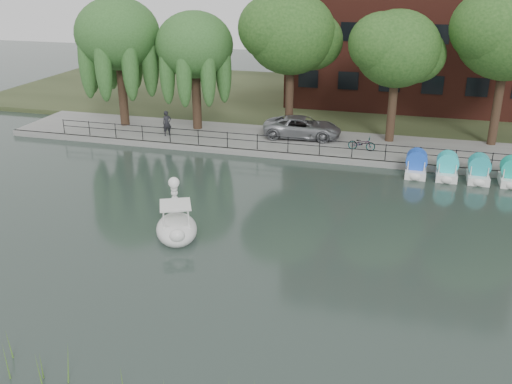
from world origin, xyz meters
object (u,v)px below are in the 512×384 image
at_px(swan_boat, 176,224).
at_px(bicycle, 362,143).
at_px(pedestrian, 167,122).
at_px(minivan, 302,126).

bearing_deg(swan_boat, bicycle, 38.89).
bearing_deg(pedestrian, minivan, -31.97).
distance_m(pedestrian, swan_boat, 15.03).
xyz_separation_m(pedestrian, swan_boat, (6.41, -13.57, -0.85)).
distance_m(bicycle, swan_boat, 15.38).
bearing_deg(bicycle, swan_boat, 157.23).
relative_size(minivan, swan_boat, 1.76).
xyz_separation_m(bicycle, pedestrian, (-13.23, -0.22, 0.49)).
bearing_deg(swan_boat, pedestrian, 90.50).
distance_m(minivan, pedestrian, 9.26).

